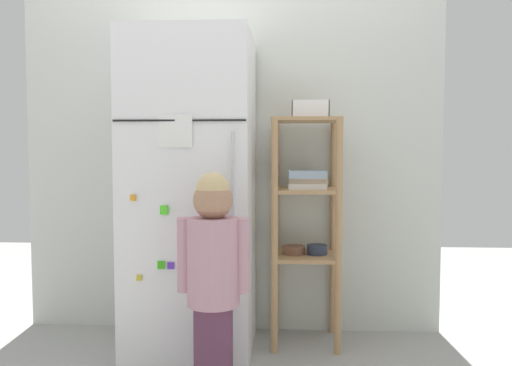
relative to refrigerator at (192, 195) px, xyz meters
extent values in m
plane|color=#999993|center=(0.17, -0.02, -0.80)|extent=(6.00, 6.00, 0.00)
cube|color=silver|center=(0.17, 0.33, 0.25)|extent=(2.36, 0.03, 2.11)
cube|color=white|center=(0.00, 0.00, 0.00)|extent=(0.62, 0.61, 1.61)
cube|color=black|center=(0.00, -0.31, 0.36)|extent=(0.60, 0.01, 0.01)
cylinder|color=silver|center=(0.25, -0.33, 0.06)|extent=(0.02, 0.02, 0.51)
cube|color=white|center=(-0.02, -0.31, 0.31)|extent=(0.16, 0.01, 0.15)
cube|color=#38BF16|center=(-0.09, -0.31, -0.30)|extent=(0.04, 0.01, 0.03)
cube|color=orange|center=(-0.21, -0.31, 0.01)|extent=(0.03, 0.01, 0.03)
cube|color=#4DDB29|center=(-0.07, -0.31, -0.04)|extent=(0.04, 0.02, 0.04)
cube|color=gold|center=(-0.19, -0.31, -0.36)|extent=(0.03, 0.01, 0.03)
cube|color=#6133C2|center=(-0.04, -0.31, -0.30)|extent=(0.03, 0.01, 0.03)
cube|color=#AD29CE|center=(0.13, -0.31, 0.04)|extent=(0.03, 0.02, 0.03)
cube|color=#613750|center=(0.18, -0.50, -0.61)|extent=(0.15, 0.10, 0.38)
cylinder|color=#BF8C99|center=(0.18, -0.50, -0.24)|extent=(0.22, 0.22, 0.37)
sphere|color=#BF8C99|center=(0.18, -0.43, -0.06)|extent=(0.10, 0.10, 0.10)
sphere|color=#A87A5B|center=(0.18, -0.50, 0.02)|extent=(0.16, 0.16, 0.16)
sphere|color=tan|center=(0.18, -0.50, 0.07)|extent=(0.14, 0.14, 0.14)
cylinder|color=#BF8C99|center=(0.06, -0.50, -0.21)|extent=(0.06, 0.06, 0.31)
cylinder|color=#BF8C99|center=(0.30, -0.50, -0.21)|extent=(0.06, 0.06, 0.31)
cylinder|color=tan|center=(0.42, -0.03, -0.20)|extent=(0.04, 0.04, 1.20)
cylinder|color=tan|center=(0.74, -0.03, -0.20)|extent=(0.04, 0.04, 1.20)
cylinder|color=tan|center=(0.42, 0.29, -0.20)|extent=(0.04, 0.04, 1.20)
cylinder|color=tan|center=(0.74, 0.29, -0.20)|extent=(0.04, 0.04, 1.20)
cube|color=tan|center=(0.58, 0.13, 0.38)|extent=(0.34, 0.33, 0.02)
cube|color=tan|center=(0.58, 0.13, 0.02)|extent=(0.34, 0.33, 0.02)
cube|color=tan|center=(0.58, 0.13, -0.34)|extent=(0.34, 0.33, 0.02)
cube|color=white|center=(0.59, 0.12, 0.04)|extent=(0.20, 0.20, 0.03)
cube|color=#C6AD8E|center=(0.60, 0.13, 0.07)|extent=(0.20, 0.19, 0.03)
cube|color=#99B2C6|center=(0.59, 0.12, 0.10)|extent=(0.20, 0.20, 0.04)
cylinder|color=brown|center=(0.52, 0.13, -0.30)|extent=(0.12, 0.12, 0.04)
cylinder|color=#2D384C|center=(0.64, 0.13, -0.30)|extent=(0.11, 0.11, 0.05)
cube|color=white|center=(0.60, 0.12, 0.40)|extent=(0.19, 0.16, 0.01)
cube|color=white|center=(0.60, 0.04, 0.44)|extent=(0.19, 0.01, 0.09)
cube|color=white|center=(0.60, 0.19, 0.44)|extent=(0.19, 0.01, 0.09)
cube|color=white|center=(0.51, 0.12, 0.44)|extent=(0.01, 0.16, 0.09)
cube|color=white|center=(0.70, 0.12, 0.44)|extent=(0.01, 0.16, 0.09)
sphere|color=#912F0D|center=(0.63, 0.10, 0.43)|extent=(0.07, 0.07, 0.07)
sphere|color=orange|center=(0.60, 0.14, 0.43)|extent=(0.07, 0.07, 0.07)
camera|label=1|loc=(0.49, -2.63, 0.23)|focal=36.63mm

